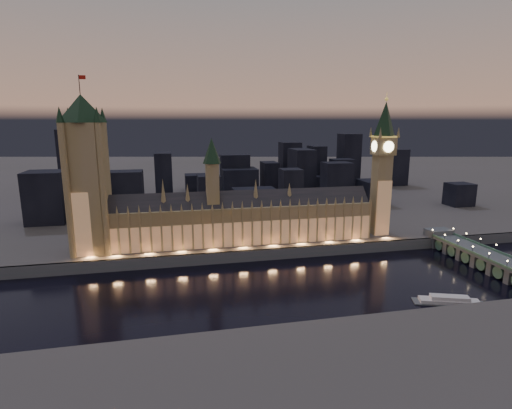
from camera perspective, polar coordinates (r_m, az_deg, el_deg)
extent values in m
plane|color=black|center=(249.79, 1.54, -11.21)|extent=(2000.00, 2000.00, 0.00)
cube|color=#45423F|center=(751.03, -7.82, 4.65)|extent=(2000.00, 960.00, 8.00)
cube|color=#445258|center=(285.66, -0.40, -7.30)|extent=(2000.00, 2.50, 8.00)
cube|color=#9D8447|center=(299.12, -2.29, -2.82)|extent=(200.13, 21.32, 28.00)
cube|color=tan|center=(290.73, -1.94, -4.27)|extent=(200.00, 0.50, 18.00)
cube|color=black|center=(295.24, -2.32, 0.38)|extent=(200.10, 17.58, 16.26)
cube|color=#9D8447|center=(290.26, -6.24, 2.72)|extent=(9.00, 9.00, 32.00)
cone|color=#17301E|center=(287.33, -6.35, 7.65)|extent=(13.00, 13.00, 18.00)
cube|color=#9D8447|center=(289.52, -21.86, -4.19)|extent=(1.20, 1.20, 28.00)
cone|color=#9D8447|center=(286.08, -22.11, -0.89)|extent=(2.00, 2.00, 6.00)
cube|color=#9D8447|center=(288.34, -20.46, -4.15)|extent=(1.20, 1.20, 28.00)
cone|color=#9D8447|center=(284.89, -20.70, -0.83)|extent=(2.00, 2.00, 6.00)
cube|color=#9D8447|center=(287.33, -19.05, -4.10)|extent=(1.20, 1.20, 28.00)
cone|color=#9D8447|center=(283.87, -19.27, -0.77)|extent=(2.00, 2.00, 6.00)
cube|color=#9D8447|center=(286.49, -17.63, -4.05)|extent=(1.20, 1.20, 28.00)
cone|color=#9D8447|center=(283.02, -17.84, -0.71)|extent=(2.00, 2.00, 6.00)
cube|color=#9D8447|center=(285.83, -16.21, -4.00)|extent=(1.20, 1.20, 28.00)
cone|color=#9D8447|center=(282.35, -16.40, -0.65)|extent=(2.00, 2.00, 6.00)
cube|color=#9D8447|center=(285.35, -14.78, -3.94)|extent=(1.20, 1.20, 28.00)
cone|color=#9D8447|center=(281.87, -14.95, -0.59)|extent=(2.00, 2.00, 6.00)
cube|color=#9D8447|center=(285.05, -13.34, -3.89)|extent=(1.20, 1.20, 28.00)
cone|color=#9D8447|center=(281.56, -13.50, -0.52)|extent=(2.00, 2.00, 6.00)
cube|color=#9D8447|center=(284.92, -11.90, -3.83)|extent=(1.20, 1.20, 28.00)
cone|color=#9D8447|center=(281.43, -12.05, -0.46)|extent=(2.00, 2.00, 6.00)
cube|color=#9D8447|center=(284.98, -10.46, -3.76)|extent=(1.20, 1.20, 28.00)
cone|color=#9D8447|center=(281.49, -10.60, -0.40)|extent=(2.00, 2.00, 6.00)
cube|color=#9D8447|center=(285.21, -9.03, -3.70)|extent=(1.20, 1.20, 28.00)
cone|color=#9D8447|center=(281.72, -9.15, -0.33)|extent=(2.00, 2.00, 6.00)
cube|color=#9D8447|center=(285.62, -7.60, -3.63)|extent=(1.20, 1.20, 28.00)
cone|color=#9D8447|center=(282.14, -7.70, -0.27)|extent=(2.00, 2.00, 6.00)
cube|color=#9D8447|center=(286.21, -6.17, -3.56)|extent=(1.20, 1.20, 28.00)
cone|color=#9D8447|center=(282.74, -6.26, -0.21)|extent=(2.00, 2.00, 6.00)
cube|color=#9D8447|center=(286.98, -4.75, -3.49)|extent=(1.20, 1.20, 28.00)
cone|color=#9D8447|center=(283.51, -4.82, -0.14)|extent=(2.00, 2.00, 6.00)
cube|color=#9D8447|center=(287.92, -3.33, -3.42)|extent=(1.20, 1.20, 28.00)
cone|color=#9D8447|center=(284.47, -3.39, -0.08)|extent=(2.00, 2.00, 6.00)
cube|color=#9D8447|center=(289.04, -1.93, -3.34)|extent=(1.20, 1.20, 28.00)
cone|color=#9D8447|center=(285.60, -1.98, -0.02)|extent=(2.00, 2.00, 6.00)
cube|color=#9D8447|center=(290.32, -0.54, -3.27)|extent=(1.20, 1.20, 28.00)
cone|color=#9D8447|center=(286.90, -0.57, 0.04)|extent=(2.00, 2.00, 6.00)
cube|color=#9D8447|center=(291.78, 0.83, -3.19)|extent=(1.20, 1.20, 28.00)
cone|color=#9D8447|center=(288.37, 0.82, 0.10)|extent=(2.00, 2.00, 6.00)
cube|color=#9D8447|center=(293.40, 2.20, -3.11)|extent=(1.20, 1.20, 28.00)
cone|color=#9D8447|center=(290.01, 2.19, 0.16)|extent=(2.00, 2.00, 6.00)
cube|color=#9D8447|center=(295.19, 3.54, -3.03)|extent=(1.20, 1.20, 28.00)
cone|color=#9D8447|center=(291.82, 3.55, 0.22)|extent=(2.00, 2.00, 6.00)
cube|color=#9D8447|center=(297.14, 4.87, -2.95)|extent=(1.20, 1.20, 28.00)
cone|color=#9D8447|center=(293.79, 4.90, 0.28)|extent=(2.00, 2.00, 6.00)
cube|color=#9D8447|center=(299.24, 6.18, -2.87)|extent=(1.20, 1.20, 28.00)
cone|color=#9D8447|center=(295.92, 6.22, 0.34)|extent=(2.00, 2.00, 6.00)
cube|color=#9D8447|center=(301.50, 7.47, -2.79)|extent=(1.20, 1.20, 28.00)
cone|color=#9D8447|center=(298.20, 7.52, 0.40)|extent=(2.00, 2.00, 6.00)
cube|color=#9D8447|center=(303.91, 8.74, -2.71)|extent=(1.20, 1.20, 28.00)
cone|color=#9D8447|center=(300.64, 8.81, 0.45)|extent=(2.00, 2.00, 6.00)
cube|color=#9D8447|center=(306.47, 10.00, -2.63)|extent=(1.20, 1.20, 28.00)
cone|color=#9D8447|center=(303.23, 10.07, 0.51)|extent=(2.00, 2.00, 6.00)
cube|color=#9D8447|center=(309.17, 11.22, -2.55)|extent=(1.20, 1.20, 28.00)
cone|color=#9D8447|center=(305.96, 11.31, 0.56)|extent=(2.00, 2.00, 6.00)
cube|color=#9D8447|center=(312.02, 12.43, -2.47)|extent=(1.20, 1.20, 28.00)
cone|color=#9D8447|center=(308.83, 12.53, 0.61)|extent=(2.00, 2.00, 6.00)
cube|color=#9D8447|center=(314.99, 13.62, -2.39)|extent=(1.20, 1.20, 28.00)
cone|color=#9D8447|center=(311.84, 13.72, 0.66)|extent=(2.00, 2.00, 6.00)
cube|color=#9D8447|center=(318.11, 14.78, -2.31)|extent=(1.20, 1.20, 28.00)
cone|color=#9D8447|center=(314.98, 14.89, 0.71)|extent=(2.00, 2.00, 6.00)
cube|color=#9D8447|center=(321.35, 15.92, -2.23)|extent=(1.20, 1.20, 28.00)
cone|color=#9D8447|center=(318.25, 16.04, 0.76)|extent=(2.00, 2.00, 6.00)
cone|color=#9D8447|center=(289.41, -13.14, 1.85)|extent=(4.40, 4.40, 18.00)
cone|color=#9D8447|center=(289.88, -9.76, 1.60)|extent=(4.40, 4.40, 14.00)
cone|color=#9D8447|center=(295.79, -0.04, 2.18)|extent=(4.40, 4.40, 16.00)
cone|color=#9D8447|center=(302.53, 4.78, 1.98)|extent=(4.40, 4.40, 12.00)
cube|color=#9D8447|center=(294.10, -22.81, 2.05)|extent=(25.39, 25.39, 88.76)
cube|color=tan|center=(287.74, -22.85, -2.72)|extent=(22.00, 0.50, 44.00)
cone|color=#17301E|center=(290.58, -23.67, 12.47)|extent=(31.68, 31.68, 18.00)
cylinder|color=black|center=(291.35, -23.93, 15.41)|extent=(0.50, 0.50, 12.00)
cube|color=#B4170F|center=(291.32, -23.57, 16.33)|extent=(4.00, 0.15, 2.50)
cylinder|color=#9D8447|center=(285.81, -25.37, 1.56)|extent=(4.40, 4.40, 88.76)
cone|color=#17301E|center=(282.11, -26.28, 11.47)|extent=(5.20, 5.20, 10.00)
cylinder|color=#9D8447|center=(306.98, -24.46, 2.29)|extent=(4.40, 4.40, 88.76)
cone|color=#17301E|center=(303.53, -25.27, 11.51)|extent=(5.20, 5.20, 10.00)
cylinder|color=#9D8447|center=(281.50, -21.01, 1.78)|extent=(4.40, 4.40, 88.76)
cone|color=#17301E|center=(277.74, -21.78, 11.85)|extent=(5.20, 5.20, 10.00)
cylinder|color=#9D8447|center=(302.96, -20.39, 2.50)|extent=(4.40, 4.40, 88.76)
cone|color=#17301E|center=(299.47, -21.09, 11.86)|extent=(5.20, 5.20, 10.00)
cube|color=#9D8447|center=(333.25, 17.34, 1.32)|extent=(12.79, 12.79, 63.71)
cube|color=tan|center=(329.86, 17.75, -0.56)|extent=(12.00, 0.50, 44.00)
cube|color=#9D8447|center=(328.68, 17.76, 7.95)|extent=(15.00, 15.00, 13.45)
cube|color=#F2C64C|center=(328.31, 17.84, 9.22)|extent=(15.75, 15.75, 1.20)
cone|color=#17301E|center=(328.07, 17.99, 11.59)|extent=(18.00, 18.00, 26.00)
sphere|color=#F2C64C|center=(328.44, 18.16, 14.11)|extent=(2.80, 2.80, 2.80)
cylinder|color=#F2C64C|center=(328.57, 18.19, 14.55)|extent=(0.40, 0.40, 5.00)
cylinder|color=#FFF2BF|center=(321.98, 18.44, 7.83)|extent=(8.40, 0.50, 8.40)
cylinder|color=#FFF2BF|center=(335.42, 17.10, 8.06)|extent=(8.40, 0.50, 8.40)
cylinder|color=#FFF2BF|center=(324.92, 16.56, 7.98)|extent=(0.50, 8.40, 8.40)
cylinder|color=#FFF2BF|center=(332.57, 18.93, 7.91)|extent=(0.50, 8.40, 8.40)
cone|color=#9D8447|center=(317.99, 17.36, 9.79)|extent=(2.60, 2.60, 8.00)
cone|color=#9D8447|center=(331.17, 16.08, 9.93)|extent=(2.60, 2.60, 8.00)
cone|color=#9D8447|center=(325.56, 19.70, 9.68)|extent=(2.60, 2.60, 8.00)
cone|color=#9D8447|center=(338.44, 18.36, 9.83)|extent=(2.60, 2.60, 8.00)
cube|color=#445258|center=(309.13, 30.65, -6.45)|extent=(19.19, 100.00, 1.60)
cube|color=#3A5F51|center=(302.69, 29.38, -6.41)|extent=(0.80, 100.00, 1.60)
cube|color=#3A5F51|center=(314.93, 31.91, -6.01)|extent=(0.80, 100.00, 1.60)
cube|color=#445258|center=(349.52, 24.59, -3.99)|extent=(19.19, 12.00, 9.50)
cylinder|color=black|center=(287.46, 32.23, -7.27)|extent=(0.30, 0.30, 4.40)
sphere|color=#FFD88C|center=(286.78, 32.28, -6.83)|extent=(1.00, 1.00, 1.00)
cube|color=#445258|center=(305.79, 31.45, -7.75)|extent=(17.27, 4.00, 9.50)
cylinder|color=black|center=(297.18, 30.32, -6.46)|extent=(0.30, 0.30, 4.40)
sphere|color=#FFD88C|center=(296.52, 30.37, -6.04)|extent=(1.00, 1.00, 1.00)
cube|color=#445258|center=(315.59, 29.68, -6.98)|extent=(17.27, 4.00, 9.50)
cylinder|color=black|center=(307.25, 28.55, -5.71)|extent=(0.30, 0.30, 4.40)
sphere|color=#FFD88C|center=(306.62, 28.59, -5.30)|extent=(1.00, 1.00, 1.00)
cylinder|color=black|center=(319.32, 31.07, -5.35)|extent=(0.30, 0.30, 4.40)
sphere|color=#FFD88C|center=(318.71, 31.12, -4.95)|extent=(1.00, 1.00, 1.00)
cube|color=#445258|center=(325.72, 28.02, -6.24)|extent=(17.27, 4.00, 9.50)
cylinder|color=black|center=(317.65, 26.89, -5.00)|extent=(0.30, 0.30, 4.40)
sphere|color=#FFD88C|center=(317.04, 26.93, -4.60)|extent=(1.00, 1.00, 1.00)
cylinder|color=black|center=(329.33, 29.39, -4.68)|extent=(0.30, 0.30, 4.40)
sphere|color=#FFD88C|center=(328.74, 29.43, -4.29)|extent=(1.00, 1.00, 1.00)
cube|color=#445258|center=(336.15, 26.47, -5.55)|extent=(17.27, 4.00, 9.50)
cylinder|color=black|center=(328.34, 25.34, -4.32)|extent=(0.30, 0.30, 4.40)
sphere|color=#FFD88C|center=(327.74, 25.38, -3.94)|extent=(1.00, 1.00, 1.00)
cylinder|color=black|center=(339.65, 27.82, -4.05)|extent=(0.30, 0.30, 4.40)
sphere|color=#FFD88C|center=(339.08, 27.86, -3.67)|extent=(1.00, 1.00, 1.00)
cube|color=#445258|center=(346.86, 25.02, -4.90)|extent=(17.27, 4.00, 9.50)
cylinder|color=black|center=(339.29, 23.90, -3.69)|extent=(0.30, 0.30, 4.40)
sphere|color=#FFD88C|center=(338.72, 23.93, -3.32)|extent=(1.00, 1.00, 1.00)
cylinder|color=black|center=(350.25, 26.34, -3.45)|extent=(0.30, 0.30, 4.40)
sphere|color=#FFD88C|center=(349.70, 26.38, -3.08)|extent=(1.00, 1.00, 1.00)
cylinder|color=#3A5F51|center=(300.92, 32.38, -8.09)|extent=(16.88, 8.00, 8.00)
cylinder|color=#3A5F51|center=(310.54, 30.55, -7.30)|extent=(16.88, 8.00, 8.00)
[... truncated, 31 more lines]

